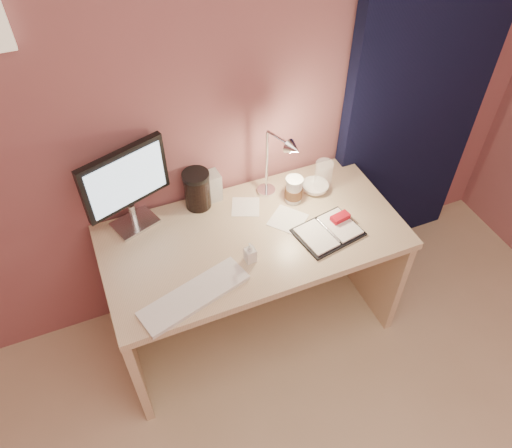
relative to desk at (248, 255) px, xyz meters
name	(u,v)px	position (x,y,z in m)	size (l,w,h in m)	color
room	(406,83)	(0.95, 0.24, 0.63)	(3.50, 3.50, 3.50)	#C6B28E
desk	(248,255)	(0.00, 0.00, 0.00)	(1.40, 0.70, 0.73)	beige
monitor	(125,183)	(-0.49, 0.20, 0.49)	(0.39, 0.20, 0.43)	silver
keyboard	(194,295)	(-0.36, -0.31, 0.24)	(0.48, 0.14, 0.02)	silver
planner	(329,231)	(0.33, -0.20, 0.24)	(0.32, 0.26, 0.05)	black
paper_a	(288,220)	(0.19, -0.05, 0.23)	(0.16, 0.16, 0.00)	white
paper_b	(246,207)	(0.03, 0.11, 0.23)	(0.13, 0.13, 0.00)	white
coffee_cup	(294,191)	(0.27, 0.06, 0.29)	(0.09, 0.09, 0.14)	silver
clear_cup	(323,175)	(0.45, 0.10, 0.30)	(0.09, 0.09, 0.16)	white
bowl	(315,187)	(0.40, 0.09, 0.25)	(0.14, 0.14, 0.04)	white
lotion_bottle	(250,252)	(-0.07, -0.21, 0.28)	(0.05, 0.05, 0.10)	silver
dark_jar	(197,191)	(-0.17, 0.21, 0.32)	(0.13, 0.13, 0.18)	black
product_box	(210,187)	(-0.10, 0.24, 0.30)	(0.10, 0.08, 0.15)	#B8B9B4
desk_lamp	(268,166)	(0.14, 0.08, 0.47)	(0.15, 0.24, 0.39)	silver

